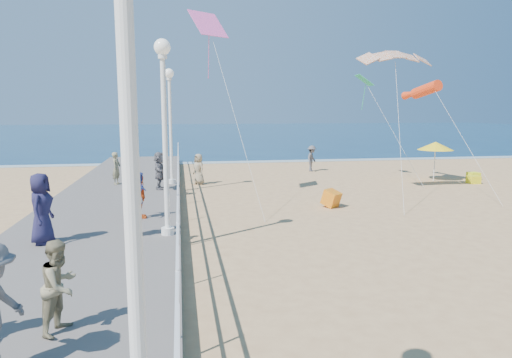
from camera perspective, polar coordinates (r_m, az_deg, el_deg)
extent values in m
plane|color=tan|center=(14.13, 11.52, -7.39)|extent=(160.00, 160.00, 0.00)
cube|color=#0D2D4F|center=(77.90, -5.93, 5.81)|extent=(160.00, 90.00, 0.05)
cube|color=silver|center=(33.74, -1.04, 2.16)|extent=(160.00, 1.20, 0.04)
cube|color=slate|center=(13.41, -20.24, -7.75)|extent=(5.00, 44.00, 0.40)
cube|color=white|center=(12.88, -9.76, -2.27)|extent=(0.05, 42.00, 0.06)
cube|color=white|center=(12.98, -9.71, -4.44)|extent=(0.05, 42.00, 0.04)
cylinder|color=white|center=(3.81, -15.06, -7.18)|extent=(0.14, 0.14, 4.70)
cylinder|color=white|center=(13.10, -10.97, -6.39)|extent=(0.36, 0.36, 0.20)
cylinder|color=white|center=(12.70, -11.28, 3.91)|extent=(0.14, 0.14, 4.70)
sphere|color=white|center=(12.76, -11.65, 15.85)|extent=(0.44, 0.44, 0.44)
cylinder|color=white|center=(21.91, -10.45, -0.30)|extent=(0.36, 0.36, 0.20)
cylinder|color=white|center=(21.68, -10.62, 5.85)|extent=(0.14, 0.14, 4.70)
sphere|color=white|center=(21.71, -10.82, 12.84)|extent=(0.44, 0.44, 0.44)
imported|color=silver|center=(12.98, -14.89, -3.15)|extent=(0.51, 0.69, 1.74)
imported|color=#2D47AA|center=(13.04, -14.25, -1.14)|extent=(0.41, 0.49, 0.91)
imported|color=gray|center=(7.93, -23.30, -12.18)|extent=(0.78, 0.88, 1.49)
imported|color=#CA4C19|center=(15.07, -14.25, -2.13)|extent=(0.49, 0.88, 1.42)
imported|color=#1E1C3D|center=(13.06, -25.26, -3.37)|extent=(0.67, 0.96, 1.86)
imported|color=slate|center=(20.41, -11.96, 1.05)|extent=(0.68, 1.58, 1.65)
imported|color=#7F7957|center=(22.22, -17.05, 1.29)|extent=(0.49, 0.63, 1.51)
imported|color=#515055|center=(28.93, 6.99, 2.57)|extent=(1.10, 1.21, 1.63)
imported|color=gray|center=(23.85, -7.17, 1.23)|extent=(0.83, 0.93, 1.60)
cube|color=#DB430C|center=(18.43, 9.39, -2.60)|extent=(0.87, 0.90, 0.74)
cylinder|color=white|center=(26.75, 21.40, 1.72)|extent=(0.05, 0.05, 1.80)
cone|color=yellow|center=(26.66, 21.52, 3.88)|extent=(1.90, 1.90, 0.45)
cube|color=#F3FF1A|center=(28.18, 25.52, 0.36)|extent=(0.55, 0.55, 0.40)
cube|color=yellow|center=(26.69, 25.53, -0.07)|extent=(0.55, 0.55, 0.40)
cylinder|color=#F23B14|center=(25.01, 20.51, 10.42)|extent=(1.06, 2.99, 1.15)
cube|color=#FF5DB7|center=(19.71, -6.00, 18.73)|extent=(1.69, 1.57, 1.09)
cube|color=#28BB77|center=(26.12, 13.38, 11.93)|extent=(0.97, 1.12, 0.60)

